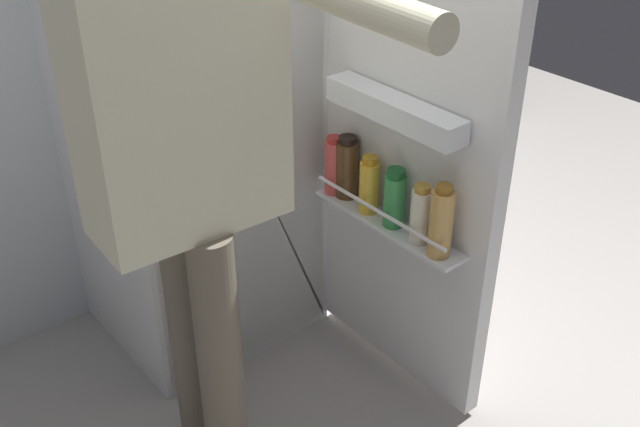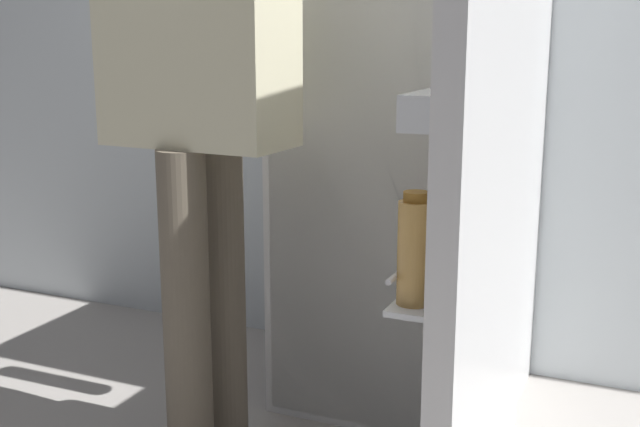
% 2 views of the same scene
% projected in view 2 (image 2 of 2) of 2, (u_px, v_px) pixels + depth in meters
% --- Properties ---
extents(refrigerator, '(0.75, 1.29, 1.73)m').
position_uv_depth(refrigerator, '(416.00, 125.00, 2.36)').
color(refrigerator, white).
rests_on(refrigerator, ground_plane).
extents(person, '(0.57, 0.80, 1.72)m').
position_uv_depth(person, '(201.00, 70.00, 1.98)').
color(person, '#665B4C').
rests_on(person, ground_plane).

